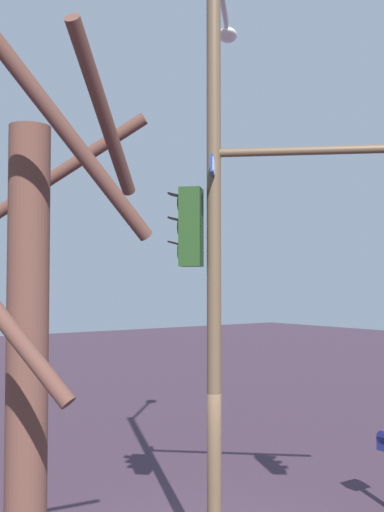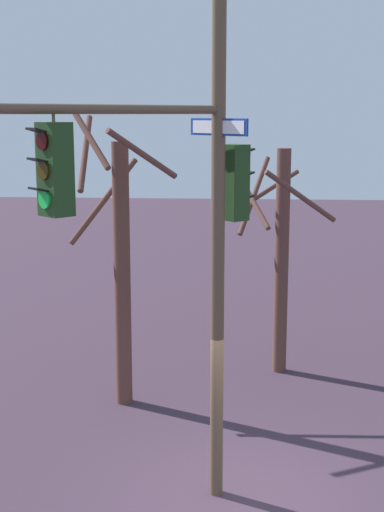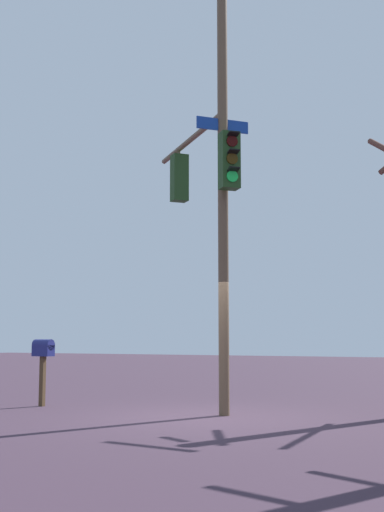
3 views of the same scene
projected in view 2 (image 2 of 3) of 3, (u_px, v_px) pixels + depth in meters
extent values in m
plane|color=#3A2937|center=(244.00, 500.00, 11.09)|extent=(80.00, 80.00, 0.00)
cylinder|color=brown|center=(218.00, 202.00, 10.42)|extent=(0.20, 0.20, 9.08)
cylinder|color=brown|center=(105.00, 109.00, 8.91)|extent=(2.87, 2.78, 0.12)
cube|color=#1E3D19|center=(55.00, 170.00, 8.56)|extent=(0.46, 0.47, 1.10)
cylinder|color=#2F0403|center=(42.00, 141.00, 8.38)|extent=(0.17, 0.18, 0.22)
cube|color=black|center=(36.00, 130.00, 8.31)|extent=(0.26, 0.26, 0.06)
cylinder|color=#352504|center=(43.00, 170.00, 8.45)|extent=(0.17, 0.18, 0.22)
cube|color=black|center=(37.00, 160.00, 8.37)|extent=(0.26, 0.26, 0.06)
cylinder|color=#19D147|center=(44.00, 199.00, 8.51)|extent=(0.17, 0.18, 0.22)
cube|color=black|center=(38.00, 190.00, 8.44)|extent=(0.26, 0.26, 0.06)
cylinder|color=brown|center=(53.00, 115.00, 8.44)|extent=(0.04, 0.04, 0.15)
cube|color=#1E3D19|center=(234.00, 183.00, 10.58)|extent=(0.47, 0.47, 1.10)
cylinder|color=#2F0403|center=(243.00, 159.00, 10.62)|extent=(0.18, 0.17, 0.22)
cube|color=black|center=(246.00, 150.00, 10.65)|extent=(0.26, 0.26, 0.06)
cylinder|color=#352504|center=(242.00, 182.00, 10.69)|extent=(0.18, 0.17, 0.22)
cube|color=black|center=(246.00, 173.00, 10.71)|extent=(0.26, 0.26, 0.06)
cylinder|color=#19D147|center=(242.00, 205.00, 10.75)|extent=(0.18, 0.17, 0.22)
cube|color=black|center=(246.00, 196.00, 10.78)|extent=(0.26, 0.26, 0.06)
cube|color=navy|center=(219.00, 127.00, 10.22)|extent=(0.76, 0.83, 0.24)
cube|color=white|center=(218.00, 127.00, 10.21)|extent=(0.68, 0.75, 0.18)
cylinder|color=brown|center=(281.00, 263.00, 16.20)|extent=(0.31, 0.31, 5.05)
cylinder|color=brown|center=(254.00, 195.00, 16.26)|extent=(1.38, 0.74, 1.66)
cylinder|color=brown|center=(253.00, 202.00, 15.67)|extent=(1.40, 0.74, 1.05)
cylinder|color=brown|center=(301.00, 196.00, 15.14)|extent=(0.78, 1.59, 1.16)
cylinder|color=brown|center=(262.00, 194.00, 16.76)|extent=(0.99, 1.75, 1.08)
cylinder|color=brown|center=(122.00, 276.00, 14.37)|extent=(0.33, 0.33, 5.27)
cylinder|color=brown|center=(85.00, 153.00, 13.91)|extent=(1.42, 0.20, 1.42)
cylinder|color=brown|center=(104.00, 201.00, 14.70)|extent=(1.04, 1.32, 1.69)
cylinder|color=brown|center=(91.00, 139.00, 13.48)|extent=(1.08, 0.95, 1.10)
cylinder|color=brown|center=(143.00, 154.00, 13.33)|extent=(1.15, 1.21, 0.99)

